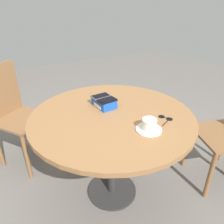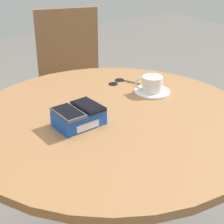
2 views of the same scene
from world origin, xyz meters
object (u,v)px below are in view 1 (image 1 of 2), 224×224
at_px(coffee_cup, 149,124).
at_px(sunglasses, 165,118).
at_px(phone_gray, 101,96).
at_px(phone_box, 104,103).
at_px(saucer, 149,129).
at_px(round_table, 112,126).
at_px(phone_black, 107,100).
at_px(chair_far_side, 16,116).

distance_m(coffee_cup, sunglasses, 0.19).
relative_size(phone_gray, coffee_cup, 1.25).
bearing_deg(phone_gray, sunglasses, 33.86).
distance_m(phone_box, saucer, 0.42).
height_order(round_table, coffee_cup, coffee_cup).
xyz_separation_m(round_table, coffee_cup, (0.27, 0.10, 0.14)).
height_order(round_table, phone_black, phone_black).
relative_size(phone_box, phone_black, 1.32).
height_order(coffee_cup, sunglasses, coffee_cup).
distance_m(phone_black, chair_far_side, 0.95).
bearing_deg(phone_gray, round_table, -2.49).
height_order(round_table, phone_gray, phone_gray).
distance_m(phone_box, phone_gray, 0.06).
relative_size(phone_box, sunglasses, 1.48).
xyz_separation_m(phone_gray, coffee_cup, (0.46, 0.09, -0.02)).
bearing_deg(phone_box, sunglasses, 36.58).
xyz_separation_m(round_table, phone_box, (-0.14, 0.01, 0.12)).
bearing_deg(coffee_cup, saucer, -37.18).
bearing_deg(phone_black, sunglasses, 39.71).
xyz_separation_m(phone_black, chair_far_side, (-0.70, -0.56, -0.31)).
distance_m(phone_black, saucer, 0.39).
bearing_deg(saucer, phone_gray, -169.07).
relative_size(phone_box, phone_gray, 1.30).
relative_size(round_table, phone_box, 6.25).
bearing_deg(phone_box, coffee_cup, 11.77).
relative_size(phone_black, chair_far_side, 0.14).
xyz_separation_m(phone_box, coffee_cup, (0.41, 0.09, 0.01)).
height_order(phone_box, phone_gray, phone_gray).
bearing_deg(saucer, coffee_cup, 142.82).
bearing_deg(chair_far_side, phone_black, 38.70).
height_order(phone_gray, chair_far_side, chair_far_side).
relative_size(phone_gray, sunglasses, 1.13).
xyz_separation_m(coffee_cup, chair_far_side, (-1.07, -0.64, -0.28)).
height_order(sunglasses, chair_far_side, chair_far_side).
bearing_deg(phone_box, phone_gray, -174.63).
distance_m(saucer, chair_far_side, 1.27).
bearing_deg(sunglasses, saucer, -73.00).
relative_size(phone_gray, phone_black, 1.01).
distance_m(round_table, saucer, 0.31).
xyz_separation_m(phone_gray, chair_far_side, (-0.61, -0.55, -0.31)).
bearing_deg(saucer, phone_box, -168.48).
xyz_separation_m(saucer, coffee_cup, (-0.00, 0.00, 0.04)).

